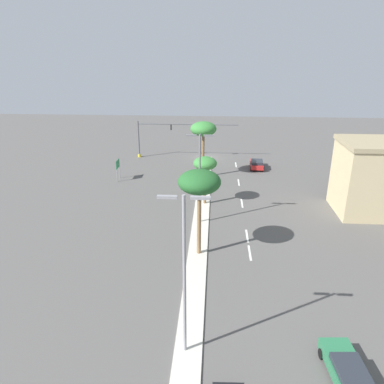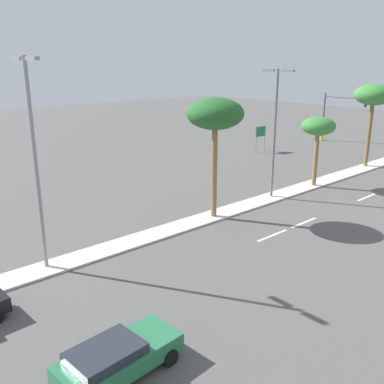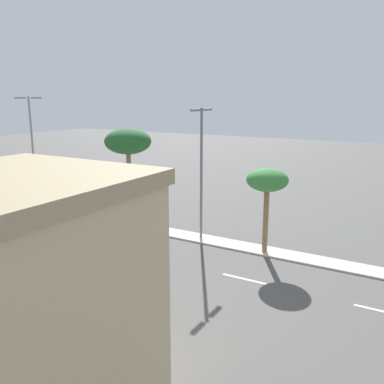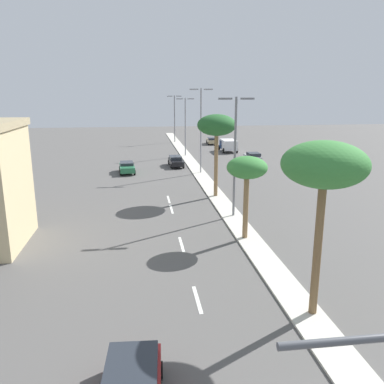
{
  "view_description": "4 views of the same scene",
  "coord_description": "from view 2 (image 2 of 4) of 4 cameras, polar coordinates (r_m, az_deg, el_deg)",
  "views": [
    {
      "loc": [
        -1.42,
        63.09,
        18.11
      ],
      "look_at": [
        0.94,
        26.43,
        3.74
      ],
      "focal_mm": 34.55,
      "sensor_mm": 36.0,
      "label": 1
    },
    {
      "loc": [
        -20.53,
        52.92,
        10.56
      ],
      "look_at": [
        0.46,
        34.33,
        2.03
      ],
      "focal_mm": 40.7,
      "sensor_mm": 36.0,
      "label": 2
    },
    {
      "loc": [
        -26.43,
        11.44,
        10.73
      ],
      "look_at": [
        3.73,
        29.03,
        2.66
      ],
      "focal_mm": 38.58,
      "sensor_mm": 36.0,
      "label": 3
    },
    {
      "loc": [
        -7.62,
        -5.58,
        10.35
      ],
      "look_at": [
        -3.02,
        29.13,
        1.51
      ],
      "focal_mm": 37.23,
      "sensor_mm": 36.0,
      "label": 4
    }
  ],
  "objects": [
    {
      "name": "traffic_signal_gantry",
      "position": [
        59.85,
        20.66,
        9.75
      ],
      "size": [
        17.52,
        0.53,
        6.38
      ],
      "color": "#515459",
      "rests_on": "ground"
    },
    {
      "name": "palm_tree_far",
      "position": [
        38.36,
        16.22,
        8.1
      ],
      "size": [
        2.84,
        2.84,
        5.92
      ],
      "color": "olive",
      "rests_on": "median_curb"
    },
    {
      "name": "directional_road_sign",
      "position": [
        52.84,
        8.98,
        7.58
      ],
      "size": [
        0.1,
        1.72,
        3.02
      ],
      "color": "gray",
      "rests_on": "ground"
    },
    {
      "name": "street_lamp_outboard",
      "position": [
        34.15,
        10.83,
        8.75
      ],
      "size": [
        2.9,
        0.24,
        9.84
      ],
      "color": "slate",
      "rests_on": "median_curb"
    },
    {
      "name": "lane_stripe_front",
      "position": [
        37.63,
        21.92,
        -0.63
      ],
      "size": [
        0.2,
        2.8,
        0.01
      ],
      "primitive_type": "cube",
      "color": "silver",
      "rests_on": "ground"
    },
    {
      "name": "palm_tree_near",
      "position": [
        28.86,
        3.05,
        9.99
      ],
      "size": [
        3.79,
        3.79,
        8.13
      ],
      "color": "olive",
      "rests_on": "median_curb"
    },
    {
      "name": "sedan_green_rear",
      "position": [
        16.23,
        -9.79,
        -20.59
      ],
      "size": [
        2.24,
        4.54,
        1.36
      ],
      "color": "#287047",
      "rests_on": "ground"
    },
    {
      "name": "lane_stripe_trailing",
      "position": [
        30.47,
        14.45,
        -3.92
      ],
      "size": [
        0.2,
        2.8,
        0.01
      ],
      "primitive_type": "cube",
      "color": "silver",
      "rests_on": "ground"
    },
    {
      "name": "street_lamp_mid",
      "position": [
        22.65,
        -19.96,
        5.08
      ],
      "size": [
        2.9,
        0.24,
        10.67
      ],
      "color": "gray",
      "rests_on": "median_curb"
    },
    {
      "name": "ground_plane",
      "position": [
        27.79,
        -4.22,
        -5.47
      ],
      "size": [
        160.0,
        160.0,
        0.0
      ],
      "primitive_type": "plane",
      "color": "#565451"
    },
    {
      "name": "lane_stripe_right",
      "position": [
        27.9,
        10.5,
        -5.62
      ],
      "size": [
        0.2,
        2.8,
        0.01
      ],
      "primitive_type": "cube",
      "color": "silver",
      "rests_on": "ground"
    },
    {
      "name": "palm_tree_leading",
      "position": [
        47.36,
        22.69,
        11.54
      ],
      "size": [
        3.77,
        3.77,
        8.21
      ],
      "color": "brown",
      "rests_on": "median_curb"
    }
  ]
}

